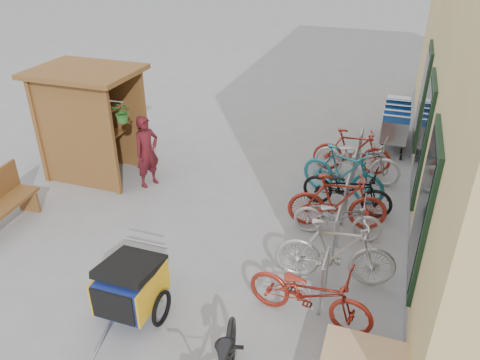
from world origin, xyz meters
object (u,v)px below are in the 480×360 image
(bike_3, at_px, (338,202))
(bike_6, at_px, (357,158))
(kiosk, at_px, (86,109))
(bike_7, at_px, (352,151))
(shopping_carts, at_px, (396,119))
(bike_4, at_px, (347,189))
(person_kiosk, at_px, (147,152))
(bike_5, at_px, (343,173))
(bike_0, at_px, (310,293))
(bike_1, at_px, (335,252))
(bike_2, at_px, (338,217))
(child_trailer, at_px, (131,285))

(bike_3, distance_m, bike_6, 2.04)
(kiosk, relative_size, bike_7, 1.45)
(shopping_carts, bearing_deg, bike_4, -101.30)
(kiosk, bearing_deg, person_kiosk, -2.08)
(bike_5, xyz_separation_m, bike_7, (0.05, 1.14, -0.02))
(kiosk, height_order, bike_0, kiosk)
(bike_1, distance_m, bike_2, 1.25)
(bike_2, bearing_deg, bike_7, -0.55)
(bike_0, height_order, bike_7, bike_7)
(kiosk, distance_m, bike_7, 5.87)
(bike_1, bearing_deg, person_kiosk, 58.57)
(bike_0, xyz_separation_m, bike_4, (0.11, 3.15, -0.01))
(child_trailer, relative_size, bike_5, 0.91)
(bike_3, bearing_deg, person_kiosk, 74.47)
(person_kiosk, xyz_separation_m, bike_6, (4.19, 1.69, -0.28))
(kiosk, height_order, person_kiosk, kiosk)
(kiosk, bearing_deg, shopping_carts, 31.92)
(shopping_carts, distance_m, bike_0, 6.82)
(bike_0, xyz_separation_m, bike_1, (0.20, 0.94, 0.08))
(child_trailer, bearing_deg, bike_5, 61.68)
(bike_3, relative_size, bike_4, 1.01)
(kiosk, relative_size, bike_6, 1.30)
(kiosk, distance_m, child_trailer, 4.80)
(person_kiosk, xyz_separation_m, bike_0, (4.05, -2.81, -0.30))
(child_trailer, bearing_deg, bike_7, 66.50)
(bike_7, bearing_deg, bike_5, 172.43)
(bike_4, relative_size, bike_7, 1.04)
(bike_3, bearing_deg, bike_1, 176.36)
(bike_4, xyz_separation_m, bike_5, (-0.15, 0.50, 0.07))
(bike_1, bearing_deg, bike_5, -2.39)
(child_trailer, bearing_deg, shopping_carts, 66.74)
(person_kiosk, bearing_deg, bike_2, -73.76)
(bike_3, height_order, bike_4, bike_3)
(kiosk, height_order, bike_6, kiosk)
(child_trailer, relative_size, bike_2, 1.05)
(bike_6, bearing_deg, bike_1, -169.76)
(bike_1, xyz_separation_m, bike_7, (-0.21, 3.85, -0.04))
(child_trailer, xyz_separation_m, bike_3, (2.42, 3.18, 0.00))
(bike_1, height_order, bike_6, bike_1)
(bike_4, height_order, bike_5, bike_5)
(bike_3, xyz_separation_m, bike_4, (0.09, 0.68, -0.07))
(kiosk, height_order, bike_4, kiosk)
(shopping_carts, distance_m, bike_7, 2.16)
(person_kiosk, height_order, bike_3, person_kiosk)
(bike_0, bearing_deg, bike_4, 6.14)
(kiosk, bearing_deg, child_trailer, -49.61)
(bike_2, xyz_separation_m, bike_3, (-0.06, 0.29, 0.13))
(bike_6, bearing_deg, child_trailer, 163.17)
(bike_7, bearing_deg, kiosk, 104.22)
(bike_0, bearing_deg, kiosk, 70.39)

